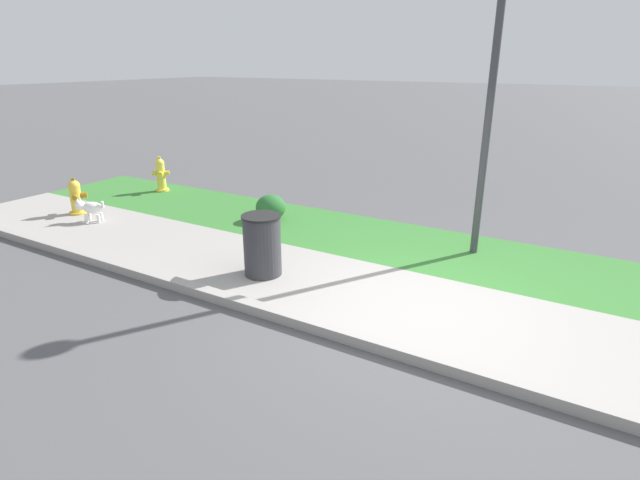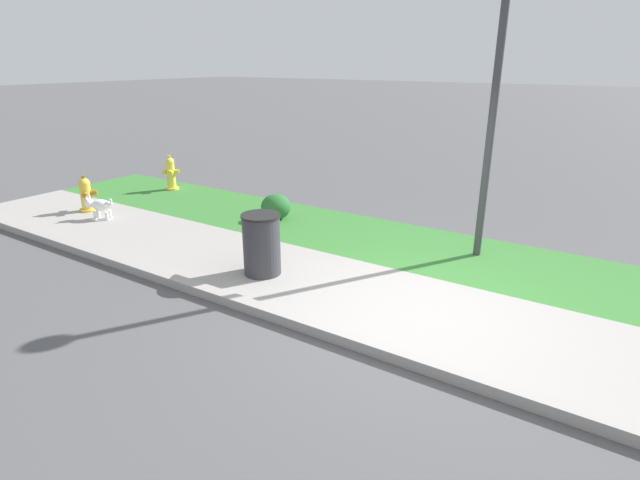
# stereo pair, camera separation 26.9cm
# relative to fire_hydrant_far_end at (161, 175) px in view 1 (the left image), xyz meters

# --- Properties ---
(ground_plane) EXTENTS (120.00, 120.00, 0.00)m
(ground_plane) POSITION_rel_fire_hydrant_far_end_xyz_m (6.96, -2.42, -0.37)
(ground_plane) COLOR #515154
(sidewalk_pavement) EXTENTS (18.00, 1.97, 0.01)m
(sidewalk_pavement) POSITION_rel_fire_hydrant_far_end_xyz_m (6.96, -2.42, -0.37)
(sidewalk_pavement) COLOR #9E9993
(sidewalk_pavement) RESTS_ON ground
(grass_verge) EXTENTS (18.00, 2.02, 0.01)m
(grass_verge) POSITION_rel_fire_hydrant_far_end_xyz_m (6.96, -0.43, -0.37)
(grass_verge) COLOR #387A33
(grass_verge) RESTS_ON ground
(street_curb) EXTENTS (18.00, 0.16, 0.12)m
(street_curb) POSITION_rel_fire_hydrant_far_end_xyz_m (6.96, -3.48, -0.31)
(street_curb) COLOR #9E9993
(street_curb) RESTS_ON ground
(fire_hydrant_far_end) EXTENTS (0.34, 0.34, 0.78)m
(fire_hydrant_far_end) POSITION_rel_fire_hydrant_far_end_xyz_m (0.00, 0.00, 0.00)
(fire_hydrant_far_end) COLOR yellow
(fire_hydrant_far_end) RESTS_ON ground
(fire_hydrant_mid_block) EXTENTS (0.35, 0.35, 0.70)m
(fire_hydrant_mid_block) POSITION_rel_fire_hydrant_far_end_xyz_m (-0.03, -2.06, -0.04)
(fire_hydrant_mid_block) COLOR gold
(fire_hydrant_mid_block) RESTS_ON ground
(small_white_dog) EXTENTS (0.49, 0.37, 0.46)m
(small_white_dog) POSITION_rel_fire_hydrant_far_end_xyz_m (0.64, -2.26, -0.11)
(small_white_dog) COLOR white
(small_white_dog) RESTS_ON ground
(street_lamp) EXTENTS (0.32, 0.32, 4.44)m
(street_lamp) POSITION_rel_fire_hydrant_far_end_xyz_m (7.00, -0.23, 2.58)
(street_lamp) COLOR #3D3D42
(street_lamp) RESTS_ON ground
(trash_bin) EXTENTS (0.53, 0.53, 0.85)m
(trash_bin) POSITION_rel_fire_hydrant_far_end_xyz_m (4.74, -2.55, 0.05)
(trash_bin) COLOR #333338
(trash_bin) RESTS_ON ground
(shrub_bush_mid_verge) EXTENTS (0.55, 0.55, 0.47)m
(shrub_bush_mid_verge) POSITION_rel_fire_hydrant_far_end_xyz_m (3.35, -0.47, -0.14)
(shrub_bush_mid_verge) COLOR #28662D
(shrub_bush_mid_verge) RESTS_ON ground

